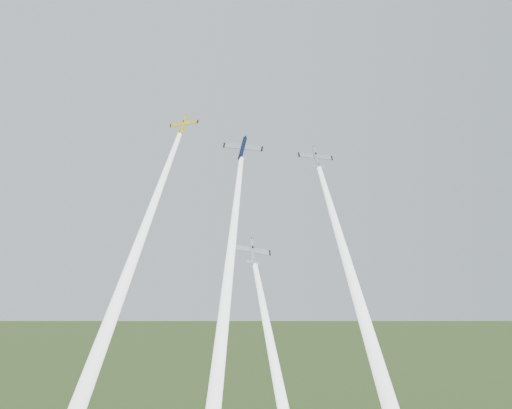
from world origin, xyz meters
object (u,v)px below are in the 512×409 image
Objects in this scene: plane_silver_right at (316,157)px; plane_silver_low at (252,252)px; plane_yellow at (183,124)px; plane_navy at (243,148)px.

plane_silver_low is (-14.75, -7.84, -20.26)m from plane_silver_right.
plane_yellow is at bearing 127.23° from plane_silver_low.
plane_yellow reaches higher than plane_navy.
plane_silver_right is at bearing 21.04° from plane_silver_low.
plane_yellow is 33.68m from plane_silver_low.
plane_silver_right is 1.02× the size of plane_silver_low.
plane_yellow is 0.85× the size of plane_silver_right.
plane_yellow is 14.13m from plane_navy.
plane_navy is 24.43m from plane_silver_low.
plane_silver_right reaches higher than plane_silver_low.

